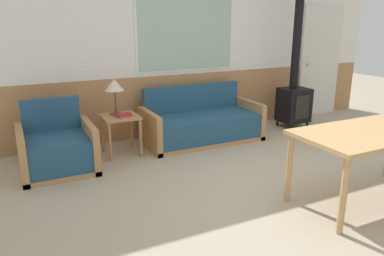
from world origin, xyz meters
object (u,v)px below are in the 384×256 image
at_px(couch, 202,125).
at_px(wood_stove, 295,88).
at_px(table_lamp, 114,87).
at_px(dining_table, 375,138).
at_px(side_table, 121,123).
at_px(armchair, 57,150).

bearing_deg(couch, wood_stove, 0.35).
relative_size(table_lamp, wood_stove, 0.19).
bearing_deg(dining_table, wood_stove, 65.30).
xyz_separation_m(side_table, wood_stove, (3.02, 0.05, 0.23)).
distance_m(couch, side_table, 1.27).
bearing_deg(side_table, couch, 1.58).
distance_m(couch, armchair, 2.13).
bearing_deg(wood_stove, armchair, -176.12).
distance_m(couch, dining_table, 2.58).
xyz_separation_m(couch, side_table, (-1.26, -0.03, 0.19)).
relative_size(side_table, dining_table, 0.34).
distance_m(dining_table, wood_stove, 2.73).
relative_size(couch, table_lamp, 3.66).
bearing_deg(side_table, dining_table, -52.28).
xyz_separation_m(table_lamp, wood_stove, (3.06, -0.04, -0.26)).
height_order(side_table, wood_stove, wood_stove).
xyz_separation_m(table_lamp, dining_table, (1.92, -2.52, -0.26)).
distance_m(side_table, dining_table, 3.09).
distance_m(armchair, table_lamp, 1.10).
height_order(table_lamp, dining_table, table_lamp).
height_order(armchair, wood_stove, wood_stove).
bearing_deg(armchair, side_table, 12.27).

